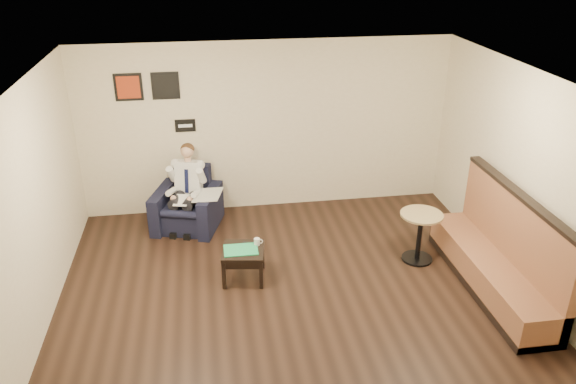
{
  "coord_description": "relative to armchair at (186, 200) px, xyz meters",
  "views": [
    {
      "loc": [
        -0.99,
        -5.65,
        4.31
      ],
      "look_at": [
        0.07,
        1.2,
        1.07
      ],
      "focal_mm": 35.0,
      "sensor_mm": 36.0,
      "label": 1
    }
  ],
  "objects": [
    {
      "name": "seated_man",
      "position": [
        -0.03,
        -0.11,
        0.17
      ],
      "size": [
        0.83,
        1.03,
        1.26
      ],
      "primitive_type": null,
      "rotation": [
        0.0,
        0.0,
        -0.29
      ],
      "color": "silver",
      "rests_on": "armchair"
    },
    {
      "name": "side_table",
      "position": [
        0.76,
        -1.62,
        -0.24
      ],
      "size": [
        0.62,
        0.62,
        0.45
      ],
      "primitive_type": "cube",
      "rotation": [
        0.0,
        0.0,
        -0.15
      ],
      "color": "black",
      "rests_on": "ground"
    },
    {
      "name": "wall_right",
      "position": [
        4.36,
        -2.42,
        0.94
      ],
      "size": [
        0.02,
        6.0,
        2.8
      ],
      "primitive_type": "cube",
      "color": "#EEE2C3",
      "rests_on": "ground"
    },
    {
      "name": "cafe_table",
      "position": [
        3.26,
        -1.52,
        -0.09
      ],
      "size": [
        0.76,
        0.76,
        0.74
      ],
      "primitive_type": "cylinder",
      "rotation": [
        0.0,
        0.0,
        0.34
      ],
      "color": "#9F8356",
      "rests_on": "ground"
    },
    {
      "name": "green_folder",
      "position": [
        0.73,
        -1.63,
        -0.0
      ],
      "size": [
        0.45,
        0.32,
        0.01
      ],
      "primitive_type": "cube",
      "rotation": [
        0.0,
        0.0,
        -0.01
      ],
      "color": "#22AB63",
      "rests_on": "side_table"
    },
    {
      "name": "ceiling",
      "position": [
        1.36,
        -2.42,
        2.34
      ],
      "size": [
        6.0,
        6.0,
        0.02
      ],
      "primitive_type": "cube",
      "color": "white",
      "rests_on": "wall_back"
    },
    {
      "name": "newspaper",
      "position": [
        0.34,
        -0.21,
        0.17
      ],
      "size": [
        0.51,
        0.58,
        0.01
      ],
      "primitive_type": "cube",
      "rotation": [
        0.0,
        0.0,
        -0.24
      ],
      "color": "silver",
      "rests_on": "armchair"
    },
    {
      "name": "lap_papers",
      "position": [
        -0.06,
        -0.21,
        0.1
      ],
      "size": [
        0.27,
        0.34,
        0.01
      ],
      "primitive_type": "cube",
      "rotation": [
        0.0,
        0.0,
        -0.22
      ],
      "color": "white",
      "rests_on": "seated_man"
    },
    {
      "name": "art_print_left",
      "position": [
        -0.74,
        0.56,
        1.69
      ],
      "size": [
        0.42,
        0.03,
        0.42
      ],
      "primitive_type": "cube",
      "color": "#AA3314",
      "rests_on": "wall_back"
    },
    {
      "name": "art_print_right",
      "position": [
        -0.19,
        0.56,
        1.69
      ],
      "size": [
        0.42,
        0.03,
        0.42
      ],
      "primitive_type": "cube",
      "color": "black",
      "rests_on": "wall_back"
    },
    {
      "name": "coffee_mug",
      "position": [
        0.96,
        -1.52,
        0.04
      ],
      "size": [
        0.09,
        0.09,
        0.09
      ],
      "primitive_type": "cylinder",
      "rotation": [
        0.0,
        0.0,
        -0.15
      ],
      "color": "white",
      "rests_on": "side_table"
    },
    {
      "name": "armchair",
      "position": [
        0.0,
        0.0,
        0.0
      ],
      "size": [
        1.18,
        1.18,
        0.92
      ],
      "primitive_type": "cube",
      "rotation": [
        0.0,
        0.0,
        -0.29
      ],
      "color": "black",
      "rests_on": "ground"
    },
    {
      "name": "seating_sign",
      "position": [
        0.06,
        0.56,
        1.04
      ],
      "size": [
        0.32,
        0.02,
        0.2
      ],
      "primitive_type": "cube",
      "color": "black",
      "rests_on": "wall_back"
    },
    {
      "name": "wall_back",
      "position": [
        1.36,
        0.58,
        0.94
      ],
      "size": [
        6.0,
        0.02,
        2.8
      ],
      "primitive_type": "cube",
      "color": "#EEE2C3",
      "rests_on": "ground"
    },
    {
      "name": "banquette",
      "position": [
        3.95,
        -2.33,
        0.2
      ],
      "size": [
        0.62,
        2.59,
        1.33
      ],
      "primitive_type": "cube",
      "color": "brown",
      "rests_on": "ground"
    },
    {
      "name": "ground",
      "position": [
        1.36,
        -2.42,
        -0.46
      ],
      "size": [
        6.0,
        6.0,
        0.0
      ],
      "primitive_type": "plane",
      "color": "black",
      "rests_on": "ground"
    },
    {
      "name": "smartphone",
      "position": [
        0.83,
        -1.46,
        -0.01
      ],
      "size": [
        0.15,
        0.11,
        0.01
      ],
      "primitive_type": "cube",
      "rotation": [
        0.0,
        0.0,
        -0.32
      ],
      "color": "black",
      "rests_on": "side_table"
    },
    {
      "name": "wall_left",
      "position": [
        -1.64,
        -2.42,
        0.94
      ],
      "size": [
        0.02,
        6.0,
        2.8
      ],
      "primitive_type": "cube",
      "color": "#EEE2C3",
      "rests_on": "ground"
    }
  ]
}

